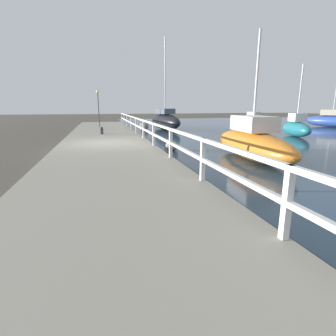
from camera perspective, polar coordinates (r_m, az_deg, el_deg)
The scene contains 13 objects.
ground_plane at distance 13.20m, azimuth -13.31°, elevation 4.13°, with size 120.00×120.00×0.00m, color #4C473D.
dock_walkway at distance 13.18m, azimuth -13.35°, elevation 4.74°, with size 4.38×36.00×0.28m.
railing at distance 13.29m, azimuth -4.39°, elevation 8.76°, with size 0.10×32.50×1.02m.
boulder_upstream at distance 23.16m, azimuth -5.27°, elevation 8.98°, with size 0.79×0.71×0.59m.
boulder_far_strip at distance 24.86m, azimuth -5.24°, elevation 9.28°, with size 0.80×0.72×0.60m.
boulder_downstream at distance 12.24m, azimuth 0.87°, elevation 4.87°, with size 0.61×0.55×0.45m.
mooring_bollard at distance 17.40m, azimuth -14.24°, elevation 7.93°, with size 0.21×0.21×0.47m.
dock_lamp at distance 23.82m, azimuth -14.99°, elevation 14.30°, with size 0.28×0.28×3.08m.
sailboat_blue at distance 30.82m, azimuth 32.12°, elevation 8.82°, with size 3.59×5.32×6.04m.
sailboat_yellow at distance 30.37m, azimuth 18.04°, elevation 9.96°, with size 1.01×4.97×7.31m.
sailboat_teal at distance 19.98m, azimuth 26.15°, elevation 7.91°, with size 2.04×3.70×4.67m.
sailboat_orange at distance 10.76m, azimuth 17.83°, elevation 5.34°, with size 2.13×5.85×4.70m.
sailboat_black at distance 23.36m, azimuth -0.63°, elevation 10.26°, with size 2.31×5.54×7.61m.
Camera 1 is at (-0.22, -13.04, 2.02)m, focal length 28.00 mm.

